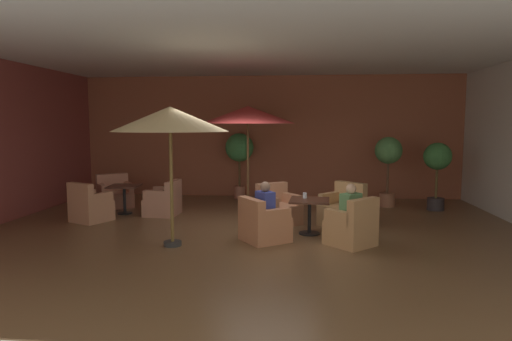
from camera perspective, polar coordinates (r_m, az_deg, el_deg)
The scene contains 20 objects.
ground_plane at distance 8.89m, azimuth -0.29°, elevation -8.16°, with size 11.25×9.12×0.02m, color brown.
wall_back_brick at distance 13.13m, azimuth 1.73°, elevation 4.38°, with size 11.25×0.08×3.58m, color #995138.
ceiling_slab at distance 8.74m, azimuth -0.30°, elevation 15.48°, with size 11.25×9.12×0.06m, color silver.
cafe_table_front_left at distance 8.79m, azimuth 6.93°, elevation -4.73°, with size 0.82×0.82×0.69m.
armchair_front_left_north at distance 9.66m, azimuth 2.87°, elevation -5.01°, with size 1.06×1.06×0.87m.
armchair_front_left_east at distance 8.25m, azimuth 0.97°, elevation -6.99°, with size 1.05×1.04×0.82m.
armchair_front_left_south at distance 8.13m, azimuth 12.30°, elevation -7.21°, with size 1.01×1.01×0.88m.
armchair_front_left_west at distance 9.64m, azimuth 11.18°, elevation -5.05°, with size 1.07×1.07×0.92m.
cafe_table_front_right at distance 11.14m, azimuth -16.66°, elevation -2.62°, with size 0.76×0.76×0.69m.
armchair_front_right_north at distance 10.78m, azimuth -11.81°, elevation -4.02°, with size 0.78×0.81×0.83m.
armchair_front_right_east at distance 12.14m, azimuth -17.79°, elevation -3.07°, with size 1.10×1.08×0.85m.
armchair_front_right_south at distance 10.54m, azimuth -20.66°, elevation -4.42°, with size 0.95×0.95×0.89m.
patio_umbrella_tall_red at distance 7.86m, azimuth -11.04°, elevation 6.44°, with size 2.04×2.04×2.47m.
patio_umbrella_center_beige at distance 11.01m, azimuth -1.06°, elevation 7.15°, with size 2.35×2.35×2.61m.
potted_tree_left_corner at distance 11.93m, azimuth 22.38°, elevation 0.87°, with size 0.68×0.68×1.71m.
potted_tree_mid_left at distance 12.03m, azimuth 16.72°, elevation 1.60°, with size 0.71×0.71×1.83m.
potted_tree_mid_right at distance 12.77m, azimuth -2.15°, elevation 2.60°, with size 0.82×0.82×1.90m.
patron_blue_shirt at distance 8.07m, azimuth 12.14°, elevation -4.40°, with size 0.42×0.41×0.68m.
patron_by_window at distance 8.18m, azimuth 1.20°, elevation -4.03°, with size 0.40×0.42×0.66m.
iced_drink_cup at distance 8.89m, azimuth 6.33°, elevation -3.22°, with size 0.08×0.08×0.11m, color white.
Camera 1 is at (0.88, -8.58, 2.18)m, focal length 30.95 mm.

